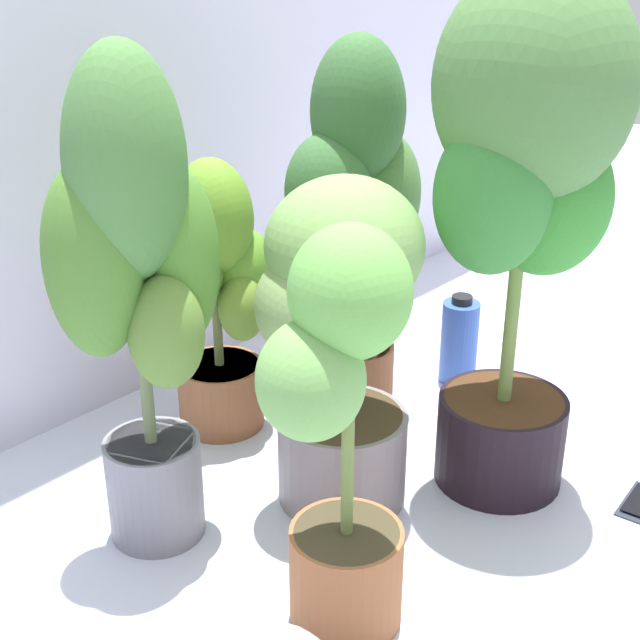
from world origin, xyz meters
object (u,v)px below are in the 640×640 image
potted_plant_front_left (339,425)px  potted_plant_center (337,325)px  potted_plant_back_left (136,271)px  potted_plant_back_center (216,288)px  nutrient_bottle (459,341)px  potted_plant_back_right (358,203)px  potted_plant_front_right (526,179)px

potted_plant_front_left → potted_plant_center: bearing=40.6°
potted_plant_back_left → potted_plant_back_center: bearing=29.6°
potted_plant_front_left → nutrient_bottle: bearing=20.6°
potted_plant_back_left → potted_plant_front_left: 0.46m
potted_plant_center → potted_plant_back_left: bearing=148.8°
potted_plant_back_center → nutrient_bottle: (0.56, -0.30, -0.24)m
potted_plant_back_right → nutrient_bottle: (0.29, -0.11, -0.41)m
potted_plant_center → potted_plant_front_left: size_ratio=0.96×
potted_plant_center → potted_plant_front_right: bearing=-37.3°
potted_plant_front_left → nutrient_bottle: potted_plant_front_left is taller
potted_plant_front_left → potted_plant_back_center: bearing=63.1°
potted_plant_front_right → nutrient_bottle: potted_plant_front_right is taller
potted_plant_back_center → potted_plant_back_right: size_ratio=0.72×
potted_plant_front_right → nutrient_bottle: bearing=44.1°
potted_plant_back_right → potted_plant_back_left: bearing=-177.9°
potted_plant_front_right → potted_plant_back_right: size_ratio=1.18×
potted_plant_front_right → potted_plant_back_right: (0.04, 0.43, -0.14)m
potted_plant_center → potted_plant_back_left: 0.40m
potted_plant_back_center → potted_plant_front_left: potted_plant_front_left is taller
potted_plant_back_center → potted_plant_front_left: 0.71m
potted_plant_back_left → potted_plant_front_right: bearing=-34.2°
potted_plant_front_right → potted_plant_back_left: 0.73m
potted_plant_front_right → potted_plant_back_center: (-0.24, 0.61, -0.31)m
potted_plant_front_left → potted_plant_back_right: 0.76m
potted_plant_center → potted_plant_front_right: 0.45m
potted_plant_front_left → potted_plant_back_right: (0.60, 0.45, 0.13)m
potted_plant_front_left → nutrient_bottle: 0.98m
potted_plant_back_left → potted_plant_back_right: 0.64m
potted_plant_back_left → potted_plant_back_right: bearing=2.1°
potted_plant_front_right → potted_plant_front_left: 0.62m
potted_plant_center → nutrient_bottle: (0.61, 0.10, -0.29)m
potted_plant_center → nutrient_bottle: size_ratio=2.88×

